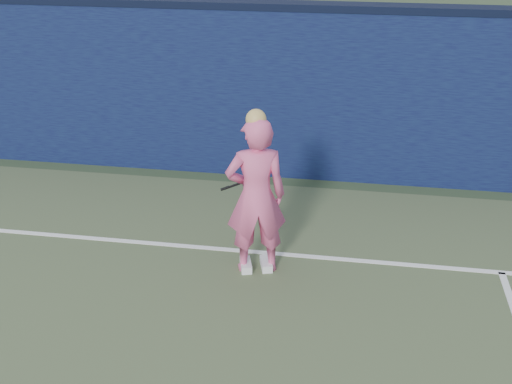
# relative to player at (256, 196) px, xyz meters

# --- Properties ---
(backstop_wall) EXTENTS (24.00, 0.40, 2.50)m
(backstop_wall) POSITION_rel_player_xyz_m (-1.98, 2.85, 0.31)
(backstop_wall) COLOR #0C0D35
(backstop_wall) RESTS_ON ground
(wall_cap) EXTENTS (24.00, 0.42, 0.10)m
(wall_cap) POSITION_rel_player_xyz_m (-1.98, 2.85, 1.61)
(wall_cap) COLOR black
(wall_cap) RESTS_ON backstop_wall
(player) EXTENTS (0.78, 0.62, 1.95)m
(player) POSITION_rel_player_xyz_m (0.00, 0.00, 0.00)
(player) COLOR #E95A8E
(player) RESTS_ON ground
(racket) EXTENTS (0.51, 0.22, 0.28)m
(racket) POSITION_rel_player_xyz_m (-0.13, 0.43, -0.01)
(racket) COLOR black
(racket) RESTS_ON ground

